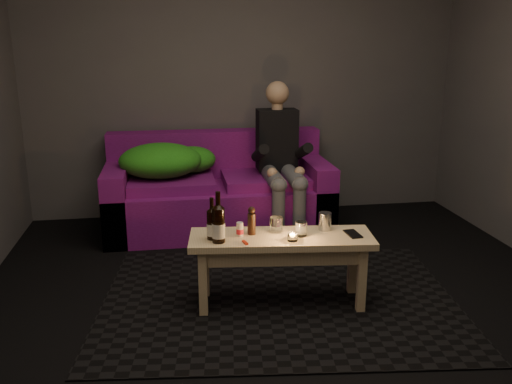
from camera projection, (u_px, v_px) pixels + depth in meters
floor at (297, 324)px, 3.21m from camera, size 4.50×4.50×0.00m
room at (285, 37)px, 3.21m from camera, size 4.50×4.50×4.50m
rug at (279, 299)px, 3.51m from camera, size 2.43×1.88×0.01m
sofa at (218, 195)px, 4.81m from camera, size 1.93×0.87×0.83m
green_blanket at (166, 161)px, 4.65m from camera, size 0.85×0.58×0.29m
person at (280, 156)px, 4.64m from camera, size 0.35×0.80×1.29m
coffee_table at (281, 248)px, 3.36m from camera, size 1.16×0.48×0.46m
beer_bottle_a at (212, 224)px, 3.26m from camera, size 0.07×0.07×0.26m
beer_bottle_b at (218, 224)px, 3.20m from camera, size 0.08×0.08×0.31m
salt_shaker at (240, 229)px, 3.32m from camera, size 0.05×0.05×0.09m
pepper_mill at (252, 224)px, 3.35m from camera, size 0.06×0.06×0.13m
tumbler_back at (276, 225)px, 3.39m from camera, size 0.09×0.09×0.10m
tealight at (292, 237)px, 3.25m from camera, size 0.06×0.06×0.05m
tumbler_front at (301, 229)px, 3.32m from camera, size 0.08×0.08×0.09m
steel_cup at (325, 221)px, 3.43m from camera, size 0.08×0.08×0.11m
smartphone at (353, 234)px, 3.36m from camera, size 0.08×0.16×0.01m
red_lighter at (245, 242)px, 3.21m from camera, size 0.03×0.07×0.01m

